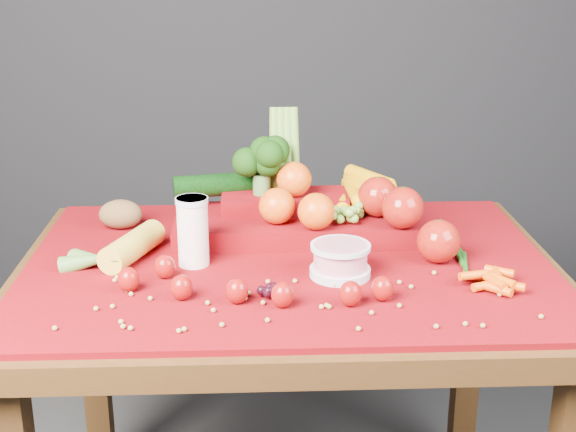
{
  "coord_description": "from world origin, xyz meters",
  "views": [
    {
      "loc": [
        -0.07,
        -1.51,
        1.37
      ],
      "look_at": [
        0.0,
        0.02,
        0.85
      ],
      "focal_mm": 50.0,
      "sensor_mm": 36.0,
      "label": 1
    }
  ],
  "objects_px": {
    "table": "(288,308)",
    "yogurt_bowl": "(340,259)",
    "produce_mound": "(311,208)",
    "milk_glass": "(193,229)"
  },
  "relations": [
    {
      "from": "yogurt_bowl",
      "to": "table",
      "type": "bearing_deg",
      "value": 138.96
    },
    {
      "from": "milk_glass",
      "to": "yogurt_bowl",
      "type": "relative_size",
      "value": 1.18
    },
    {
      "from": "milk_glass",
      "to": "produce_mound",
      "type": "height_order",
      "value": "produce_mound"
    },
    {
      "from": "milk_glass",
      "to": "produce_mound",
      "type": "xyz_separation_m",
      "value": [
        0.24,
        0.16,
        -0.01
      ]
    },
    {
      "from": "table",
      "to": "milk_glass",
      "type": "bearing_deg",
      "value": -175.98
    },
    {
      "from": "milk_glass",
      "to": "produce_mound",
      "type": "distance_m",
      "value": 0.29
    },
    {
      "from": "table",
      "to": "produce_mound",
      "type": "bearing_deg",
      "value": 69.71
    },
    {
      "from": "table",
      "to": "yogurt_bowl",
      "type": "bearing_deg",
      "value": -41.04
    },
    {
      "from": "table",
      "to": "milk_glass",
      "type": "relative_size",
      "value": 7.88
    },
    {
      "from": "produce_mound",
      "to": "yogurt_bowl",
      "type": "bearing_deg",
      "value": -79.93
    }
  ]
}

